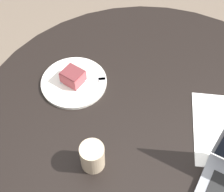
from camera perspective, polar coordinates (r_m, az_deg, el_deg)
dining_table at (r=1.18m, az=7.06°, el=-7.99°), size 1.29×1.29×0.72m
plate at (r=1.18m, az=-6.96°, el=2.56°), size 0.25×0.25×0.01m
cake_slice at (r=1.16m, az=-7.15°, el=3.55°), size 0.10×0.10×0.05m
fork at (r=1.17m, az=-4.43°, el=2.90°), size 0.03×0.17×0.00m
coffee_glass at (r=0.96m, az=-3.60°, el=-10.98°), size 0.07×0.07×0.10m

